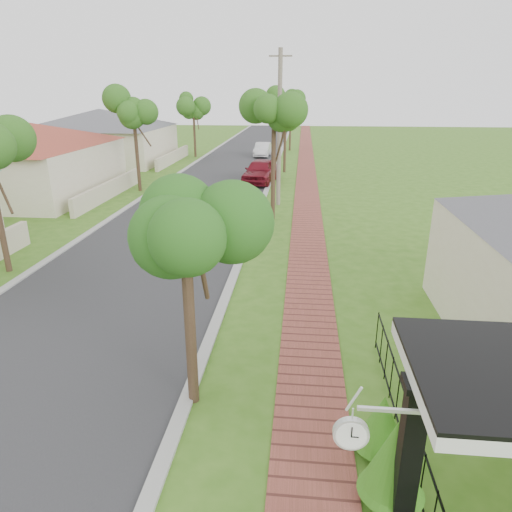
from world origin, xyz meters
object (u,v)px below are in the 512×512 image
at_px(parked_car_white, 263,150).
at_px(near_tree, 185,229).
at_px(porch_post, 408,463).
at_px(utility_pole, 279,129).
at_px(parked_car_red, 260,171).
at_px(station_clock, 354,432).

relative_size(parked_car_white, near_tree, 0.84).
xyz_separation_m(porch_post, utility_pole, (-2.95, 20.08, 3.03)).
xyz_separation_m(parked_car_white, near_tree, (1.80, -37.39, 3.10)).
bearing_deg(parked_car_red, parked_car_white, 101.75).
relative_size(porch_post, parked_car_red, 0.53).
bearing_deg(porch_post, parked_car_white, 97.92).
height_order(near_tree, utility_pole, utility_pole).
relative_size(near_tree, utility_pole, 0.58).
bearing_deg(near_tree, parked_car_red, 91.90).
relative_size(utility_pole, station_clock, 7.56).
bearing_deg(utility_pole, parked_car_red, 104.10).
xyz_separation_m(parked_car_red, utility_pole, (1.60, -6.37, 3.34)).
relative_size(parked_car_red, near_tree, 1.00).
bearing_deg(parked_car_white, parked_car_red, -83.52).
bearing_deg(station_clock, utility_pole, 95.79).
bearing_deg(parked_car_white, utility_pole, -80.31).
distance_m(parked_car_red, parked_car_white, 13.48).
xyz_separation_m(near_tree, station_clock, (2.88, -2.90, -1.80)).
bearing_deg(parked_car_red, porch_post, -72.77).
bearing_deg(near_tree, station_clock, -45.18).
xyz_separation_m(near_tree, utility_pole, (0.80, 17.58, 0.40)).
xyz_separation_m(porch_post, parked_car_red, (-4.55, 26.44, -0.31)).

